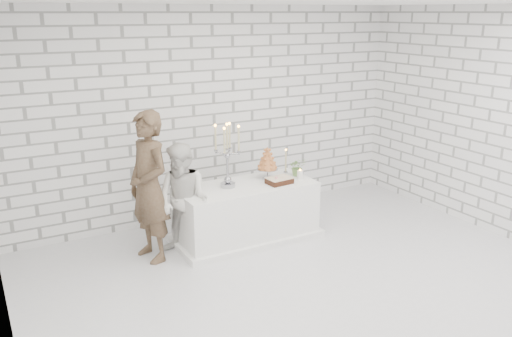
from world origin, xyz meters
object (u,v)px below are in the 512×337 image
groom (149,187)px  bride (183,201)px  candelabra (227,155)px  cake_table (246,212)px  croquembouche (267,163)px

groom → bride: groom is taller
candelabra → groom: bearing=179.4°
groom → bride: bearing=58.1°
bride → candelabra: (0.65, 0.11, 0.46)m
cake_table → bride: bride is taller
cake_table → groom: 1.38m
groom → cake_table: bearing=74.6°
groom → candelabra: groom is taller
groom → croquembouche: (1.65, 0.05, 0.06)m
cake_table → candelabra: candelabra is taller
candelabra → cake_table: bearing=-8.2°
cake_table → groom: groom is taller
cake_table → groom: bearing=177.9°
candelabra → bride: bearing=-170.0°
cake_table → candelabra: size_ratio=2.16×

